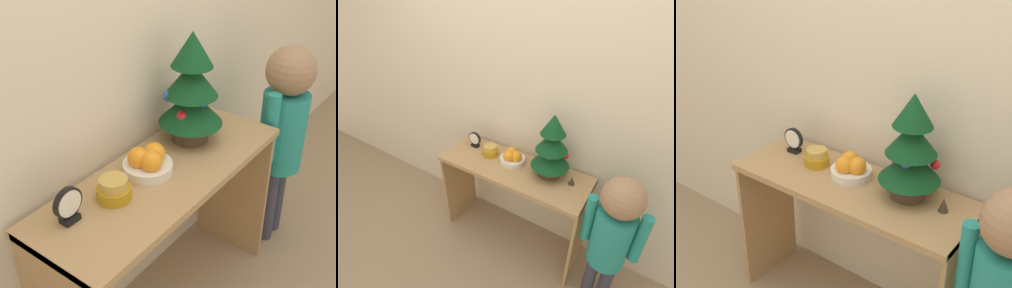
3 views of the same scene
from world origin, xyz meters
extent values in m
cube|color=beige|center=(0.00, 0.44, 1.25)|extent=(7.00, 0.05, 2.50)
cube|color=tan|center=(0.00, 0.20, 0.72)|extent=(1.10, 0.40, 0.03)
cube|color=tan|center=(-0.54, 0.20, 0.37)|extent=(0.02, 0.37, 0.74)
cylinder|color=#4C3828|center=(0.25, 0.26, 0.76)|extent=(0.15, 0.15, 0.05)
cylinder|color=brown|center=(0.25, 0.26, 0.81)|extent=(0.02, 0.02, 0.04)
cone|color=#0F421E|center=(0.25, 0.26, 0.89)|extent=(0.26, 0.26, 0.14)
cone|color=#0F421E|center=(0.25, 0.26, 1.01)|extent=(0.21, 0.21, 0.14)
cone|color=#0F421E|center=(0.25, 0.26, 1.12)|extent=(0.16, 0.16, 0.14)
sphere|color=#2D4CA8|center=(0.19, 0.33, 0.94)|extent=(0.04, 0.04, 0.04)
sphere|color=#2D4CA8|center=(0.26, 0.21, 0.92)|extent=(0.05, 0.05, 0.05)
sphere|color=red|center=(0.19, 0.26, 0.87)|extent=(0.05, 0.05, 0.05)
sphere|color=red|center=(0.33, 0.32, 0.89)|extent=(0.04, 0.04, 0.04)
sphere|color=red|center=(0.27, 0.32, 1.04)|extent=(0.05, 0.05, 0.05)
cylinder|color=silver|center=(-0.04, 0.25, 0.76)|extent=(0.18, 0.18, 0.04)
sphere|color=orange|center=(0.00, 0.24, 0.80)|extent=(0.08, 0.08, 0.08)
sphere|color=orange|center=(-0.06, 0.27, 0.80)|extent=(0.08, 0.08, 0.08)
sphere|color=orange|center=(-0.05, 0.22, 0.80)|extent=(0.08, 0.08, 0.08)
cylinder|color=#B78419|center=(-0.23, 0.24, 0.76)|extent=(0.12, 0.12, 0.04)
cylinder|color=gold|center=(-0.23, 0.24, 0.80)|extent=(0.10, 0.10, 0.04)
cube|color=black|center=(-0.40, 0.27, 0.75)|extent=(0.06, 0.04, 0.02)
cylinder|color=black|center=(-0.40, 0.27, 0.81)|extent=(0.11, 0.02, 0.11)
cylinder|color=white|center=(-0.40, 0.26, 0.81)|extent=(0.09, 0.00, 0.09)
cone|color=#382D23|center=(0.42, 0.25, 0.77)|extent=(0.04, 0.04, 0.06)
cylinder|color=teal|center=(0.60, 0.06, 0.70)|extent=(0.06, 0.06, 0.33)
camera|label=1|loc=(-1.12, -0.66, 1.71)|focal=50.00mm
camera|label=2|loc=(0.77, -1.09, 1.87)|focal=28.00mm
camera|label=3|loc=(1.03, -1.22, 1.80)|focal=50.00mm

